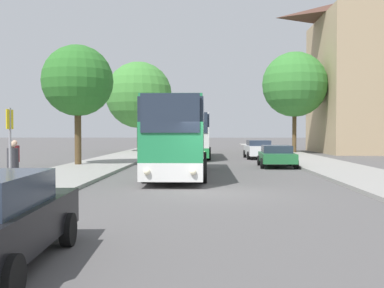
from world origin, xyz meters
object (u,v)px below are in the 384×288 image
at_px(bus_front, 179,137).
at_px(tree_left_near, 139,95).
at_px(pedestrian_walking_back, 13,167).
at_px(parked_car_right_far, 259,149).
at_px(bus_stop_sign, 10,142).
at_px(tree_left_far, 78,81).
at_px(bus_middle, 193,135).
at_px(parked_car_right_near, 277,155).
at_px(tree_right_near, 295,85).
at_px(pedestrian_waiting_near, 15,161).

xyz_separation_m(bus_front, tree_left_near, (-5.60, 23.72, 3.98)).
relative_size(pedestrian_walking_back, tree_left_near, 0.18).
distance_m(bus_front, parked_car_right_far, 15.15).
height_order(pedestrian_walking_back, tree_left_near, tree_left_near).
xyz_separation_m(bus_stop_sign, tree_left_far, (-1.88, 13.62, 3.40)).
bearing_deg(bus_middle, tree_left_near, 122.23).
height_order(parked_car_right_near, bus_stop_sign, bus_stop_sign).
xyz_separation_m(parked_car_right_far, tree_right_near, (4.39, 8.18, 5.96)).
relative_size(parked_car_right_near, tree_right_near, 0.44).
height_order(bus_stop_sign, pedestrian_waiting_near, bus_stop_sign).
relative_size(bus_middle, pedestrian_waiting_near, 6.53).
xyz_separation_m(parked_car_right_far, tree_left_near, (-11.08, 9.64, 5.10)).
distance_m(bus_middle, tree_left_near, 11.39).
bearing_deg(pedestrian_waiting_near, bus_stop_sign, -26.74).
bearing_deg(tree_left_near, tree_left_far, -92.78).
distance_m(tree_left_far, tree_right_near, 23.64).
distance_m(bus_middle, tree_left_far, 12.11).
height_order(bus_front, bus_middle, bus_front).
xyz_separation_m(bus_stop_sign, pedestrian_walking_back, (-0.34, 0.95, -0.84)).
distance_m(parked_car_right_near, pedestrian_waiting_near, 15.34).
xyz_separation_m(bus_middle, pedestrian_walking_back, (-5.17, -22.18, -0.89)).
bearing_deg(bus_front, tree_left_far, 140.68).
bearing_deg(tree_right_near, pedestrian_walking_back, -116.56).
distance_m(bus_middle, pedestrian_walking_back, 22.79).
bearing_deg(tree_right_near, tree_left_near, 174.62).
height_order(bus_front, parked_car_right_far, bus_front).
bearing_deg(tree_left_far, parked_car_right_near, 1.02).
xyz_separation_m(pedestrian_waiting_near, tree_left_near, (0.67, 27.96, 4.90)).
bearing_deg(tree_left_far, tree_right_near, 46.08).
height_order(parked_car_right_near, parked_car_right_far, parked_car_right_far).
bearing_deg(bus_middle, pedestrian_waiting_near, -109.60).
bearing_deg(tree_left_far, parked_car_right_far, 36.35).
distance_m(pedestrian_walking_back, tree_right_near, 33.66).
bearing_deg(parked_car_right_near, pedestrian_waiting_near, 41.80).
bearing_deg(pedestrian_waiting_near, tree_left_far, 132.80).
distance_m(bus_middle, bus_stop_sign, 23.63).
bearing_deg(parked_car_right_far, tree_left_far, 35.32).
height_order(bus_middle, pedestrian_waiting_near, bus_middle).
xyz_separation_m(bus_front, parked_car_right_far, (5.48, 14.08, -1.12)).
bearing_deg(pedestrian_walking_back, tree_right_near, -53.33).
bearing_deg(tree_right_near, tree_left_far, -133.92).
height_order(bus_front, tree_left_near, tree_left_near).
xyz_separation_m(bus_middle, tree_left_far, (-6.71, -9.51, 3.35)).
relative_size(parked_car_right_far, pedestrian_waiting_near, 2.76).
bearing_deg(bus_front, bus_middle, 88.88).
height_order(bus_middle, pedestrian_walking_back, bus_middle).
distance_m(parked_car_right_far, bus_stop_sign, 24.63).
bearing_deg(parked_car_right_near, tree_left_far, 3.46).
height_order(bus_front, bus_stop_sign, bus_front).
relative_size(bus_stop_sign, pedestrian_walking_back, 1.63).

